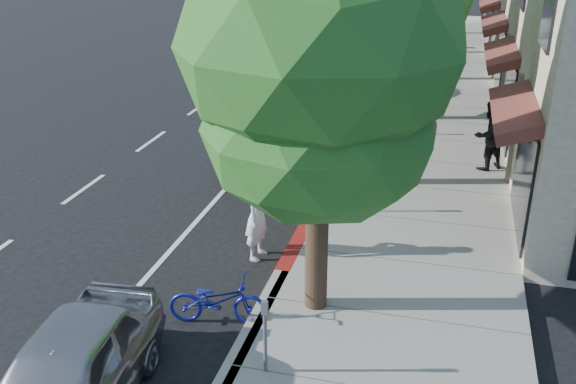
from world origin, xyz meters
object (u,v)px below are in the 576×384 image
(cyclist, at_px, (257,214))
(dark_suv_far, at_px, (372,20))
(silver_suv, at_px, (280,135))
(bicycle, at_px, (218,300))
(near_car_a, at_px, (67,378))
(pedestrian, at_px, (489,135))
(dark_sedan, at_px, (347,76))
(street_tree_0, at_px, (321,53))
(white_pickup, at_px, (372,41))

(cyclist, relative_size, dark_suv_far, 0.42)
(cyclist, xyz_separation_m, silver_suv, (-1.12, 5.81, -0.26))
(bicycle, distance_m, silver_suv, 8.35)
(near_car_a, distance_m, pedestrian, 12.74)
(dark_sedan, distance_m, dark_suv_far, 15.24)
(near_car_a, bearing_deg, dark_sedan, 82.66)
(street_tree_0, height_order, bicycle, street_tree_0)
(cyclist, height_order, pedestrian, pedestrian)
(street_tree_0, height_order, dark_sedan, street_tree_0)
(dark_sedan, bearing_deg, near_car_a, -97.40)
(white_pickup, distance_m, dark_suv_far, 7.94)
(bicycle, height_order, near_car_a, near_car_a)
(bicycle, bearing_deg, pedestrian, -39.86)
(white_pickup, height_order, dark_suv_far, white_pickup)
(street_tree_0, relative_size, bicycle, 4.40)
(cyclist, distance_m, bicycle, 2.51)
(street_tree_0, xyz_separation_m, pedestrian, (3.10, 7.80, -3.56))
(bicycle, relative_size, dark_sedan, 0.33)
(street_tree_0, bearing_deg, dark_sedan, 97.65)
(silver_suv, xyz_separation_m, dark_suv_far, (-0.38, 22.50, 0.07))
(dark_sedan, bearing_deg, bicycle, -93.42)
(street_tree_0, relative_size, cyclist, 3.83)
(cyclist, bearing_deg, silver_suv, 16.88)
(cyclist, xyz_separation_m, dark_suv_far, (-1.50, 28.31, -0.19))
(street_tree_0, bearing_deg, cyclist, 133.48)
(street_tree_0, bearing_deg, silver_suv, 109.95)
(near_car_a, bearing_deg, white_pickup, 83.45)
(pedestrian, bearing_deg, white_pickup, -110.47)
(white_pickup, xyz_separation_m, pedestrian, (5.12, -14.33, 0.18))
(cyclist, xyz_separation_m, pedestrian, (4.70, 6.11, 0.13))
(near_car_a, bearing_deg, street_tree_0, 46.65)
(dark_suv_far, height_order, pedestrian, pedestrian)
(bicycle, height_order, dark_suv_far, dark_suv_far)
(dark_sedan, xyz_separation_m, near_car_a, (-0.80, -18.30, -0.15))
(cyclist, bearing_deg, pedestrian, -31.61)
(dark_sedan, xyz_separation_m, white_pickup, (-0.03, 7.33, 0.08))
(silver_suv, relative_size, near_car_a, 1.26)
(silver_suv, distance_m, dark_sedan, 7.33)
(silver_suv, bearing_deg, dark_sedan, 90.65)
(bicycle, distance_m, dark_suv_far, 30.80)
(white_pickup, bearing_deg, bicycle, -84.07)
(dark_sedan, relative_size, pedestrian, 2.68)
(cyclist, distance_m, pedestrian, 7.71)
(silver_suv, distance_m, white_pickup, 14.65)
(white_pickup, bearing_deg, cyclist, -83.98)
(cyclist, relative_size, dark_sedan, 0.38)
(dark_suv_far, xyz_separation_m, pedestrian, (6.20, -22.20, 0.32))
(white_pickup, xyz_separation_m, dark_suv_far, (-1.08, 7.87, -0.14))
(near_car_a, relative_size, pedestrian, 2.15)
(silver_suv, relative_size, pedestrian, 2.70)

